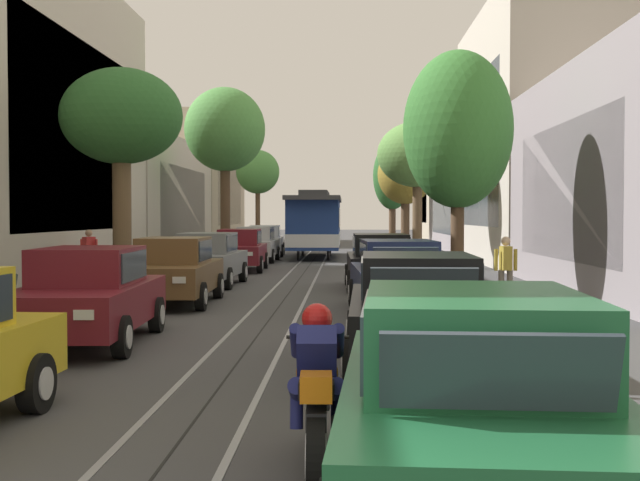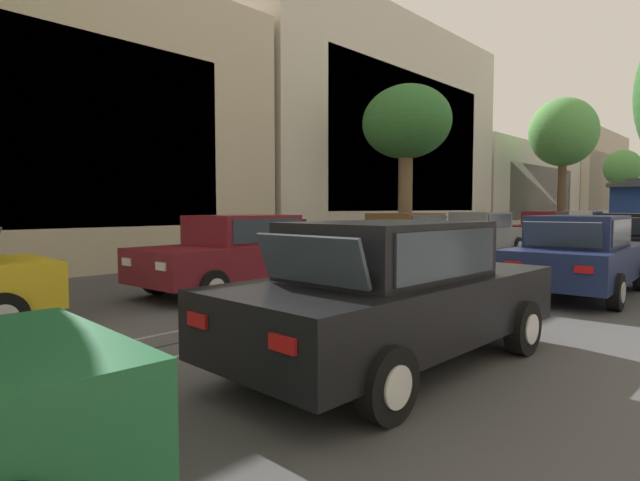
{
  "view_description": "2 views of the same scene",
  "coord_description": "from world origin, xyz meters",
  "px_view_note": "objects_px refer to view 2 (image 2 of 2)",
  "views": [
    {
      "loc": [
        1.56,
        -3.12,
        2.11
      ],
      "look_at": [
        0.73,
        22.1,
        1.32
      ],
      "focal_mm": 45.36,
      "sensor_mm": 36.0,
      "label": 1
    },
    {
      "loc": [
        5.67,
        3.37,
        1.73
      ],
      "look_at": [
        -0.66,
        10.22,
        1.13
      ],
      "focal_mm": 28.42,
      "sensor_mm": 36.0,
      "label": 2
    }
  ],
  "objects_px": {
    "parked_car_grey_fourth_left": "(479,233)",
    "parked_car_black_second_right": "(393,293)",
    "parked_car_black_fourth_right": "(634,241)",
    "street_tree_kerb_left_mid": "(563,133)",
    "parked_car_maroon_fifth_left": "(544,228)",
    "parked_car_white_far_left": "(606,223)",
    "pedestrian_on_right_pavement": "(404,226)",
    "parked_car_brown_mid_left": "(404,240)",
    "parked_car_silver_sixth_left": "(582,225)",
    "street_tree_kerb_left_fourth": "(622,169)",
    "parked_car_navy_mid_right": "(579,255)",
    "street_tree_kerb_left_second": "(406,125)",
    "parked_car_maroon_second_left": "(239,253)"
  },
  "relations": [
    {
      "from": "parked_car_grey_fourth_left",
      "to": "parked_car_black_second_right",
      "type": "bearing_deg",
      "value": -68.37
    },
    {
      "from": "parked_car_black_fourth_right",
      "to": "street_tree_kerb_left_mid",
      "type": "bearing_deg",
      "value": 113.78
    },
    {
      "from": "parked_car_maroon_fifth_left",
      "to": "street_tree_kerb_left_mid",
      "type": "relative_size",
      "value": 0.54
    },
    {
      "from": "parked_car_white_far_left",
      "to": "street_tree_kerb_left_mid",
      "type": "xyz_separation_m",
      "value": [
        -1.52,
        -3.74,
        5.32
      ]
    },
    {
      "from": "parked_car_white_far_left",
      "to": "parked_car_grey_fourth_left",
      "type": "bearing_deg",
      "value": -89.81
    },
    {
      "from": "parked_car_black_second_right",
      "to": "parked_car_black_fourth_right",
      "type": "distance_m",
      "value": 11.89
    },
    {
      "from": "pedestrian_on_right_pavement",
      "to": "parked_car_brown_mid_left",
      "type": "bearing_deg",
      "value": -56.86
    },
    {
      "from": "parked_car_white_far_left",
      "to": "street_tree_kerb_left_mid",
      "type": "height_order",
      "value": "street_tree_kerb_left_mid"
    },
    {
      "from": "parked_car_silver_sixth_left",
      "to": "pedestrian_on_right_pavement",
      "type": "distance_m",
      "value": 12.0
    },
    {
      "from": "parked_car_black_fourth_right",
      "to": "street_tree_kerb_left_mid",
      "type": "xyz_separation_m",
      "value": [
        -6.73,
        15.27,
        5.32
      ]
    },
    {
      "from": "street_tree_kerb_left_mid",
      "to": "parked_car_maroon_fifth_left",
      "type": "bearing_deg",
      "value": -77.61
    },
    {
      "from": "pedestrian_on_right_pavement",
      "to": "street_tree_kerb_left_fourth",
      "type": "bearing_deg",
      "value": 85.54
    },
    {
      "from": "parked_car_brown_mid_left",
      "to": "street_tree_kerb_left_fourth",
      "type": "xyz_separation_m",
      "value": [
        -1.79,
        34.49,
        4.13
      ]
    },
    {
      "from": "parked_car_white_far_left",
      "to": "pedestrian_on_right_pavement",
      "type": "xyz_separation_m",
      "value": [
        -3.86,
        -16.85,
        0.14
      ]
    },
    {
      "from": "parked_car_black_second_right",
      "to": "pedestrian_on_right_pavement",
      "type": "height_order",
      "value": "pedestrian_on_right_pavement"
    },
    {
      "from": "parked_car_navy_mid_right",
      "to": "street_tree_kerb_left_mid",
      "type": "height_order",
      "value": "street_tree_kerb_left_mid"
    },
    {
      "from": "parked_car_silver_sixth_left",
      "to": "parked_car_navy_mid_right",
      "type": "bearing_deg",
      "value": -74.71
    },
    {
      "from": "street_tree_kerb_left_second",
      "to": "pedestrian_on_right_pavement",
      "type": "bearing_deg",
      "value": 123.55
    },
    {
      "from": "parked_car_maroon_second_left",
      "to": "parked_car_silver_sixth_left",
      "type": "distance_m",
      "value": 23.39
    },
    {
      "from": "parked_car_black_second_right",
      "to": "pedestrian_on_right_pavement",
      "type": "relative_size",
      "value": 2.65
    },
    {
      "from": "parked_car_grey_fourth_left",
      "to": "street_tree_kerb_left_mid",
      "type": "xyz_separation_m",
      "value": [
        -1.58,
        14.16,
        5.32
      ]
    },
    {
      "from": "parked_car_black_fourth_right",
      "to": "parked_car_brown_mid_left",
      "type": "bearing_deg",
      "value": -141.98
    },
    {
      "from": "parked_car_grey_fourth_left",
      "to": "parked_car_white_far_left",
      "type": "relative_size",
      "value": 1.0
    },
    {
      "from": "parked_car_black_fourth_right",
      "to": "street_tree_kerb_left_second",
      "type": "distance_m",
      "value": 8.27
    },
    {
      "from": "parked_car_maroon_fifth_left",
      "to": "parked_car_white_far_left",
      "type": "xyz_separation_m",
      "value": [
        -0.19,
        11.5,
        0.0
      ]
    },
    {
      "from": "street_tree_kerb_left_second",
      "to": "pedestrian_on_right_pavement",
      "type": "distance_m",
      "value": 5.06
    },
    {
      "from": "parked_car_grey_fourth_left",
      "to": "street_tree_kerb_left_second",
      "type": "distance_m",
      "value": 4.79
    },
    {
      "from": "parked_car_grey_fourth_left",
      "to": "parked_car_navy_mid_right",
      "type": "bearing_deg",
      "value": -51.99
    },
    {
      "from": "parked_car_maroon_fifth_left",
      "to": "parked_car_navy_mid_right",
      "type": "bearing_deg",
      "value": -68.58
    },
    {
      "from": "parked_car_maroon_fifth_left",
      "to": "parked_car_silver_sixth_left",
      "type": "distance_m",
      "value": 5.97
    },
    {
      "from": "street_tree_kerb_left_fourth",
      "to": "street_tree_kerb_left_mid",
      "type": "bearing_deg",
      "value": -89.52
    },
    {
      "from": "parked_car_silver_sixth_left",
      "to": "parked_car_white_far_left",
      "type": "distance_m",
      "value": 5.53
    },
    {
      "from": "parked_car_silver_sixth_left",
      "to": "street_tree_kerb_left_second",
      "type": "bearing_deg",
      "value": -98.67
    },
    {
      "from": "parked_car_black_fourth_right",
      "to": "street_tree_kerb_left_second",
      "type": "height_order",
      "value": "street_tree_kerb_left_second"
    },
    {
      "from": "street_tree_kerb_left_second",
      "to": "street_tree_kerb_left_mid",
      "type": "bearing_deg",
      "value": 88.17
    },
    {
      "from": "parked_car_navy_mid_right",
      "to": "street_tree_kerb_left_second",
      "type": "distance_m",
      "value": 9.78
    },
    {
      "from": "parked_car_silver_sixth_left",
      "to": "parked_car_black_second_right",
      "type": "distance_m",
      "value": 25.87
    },
    {
      "from": "parked_car_maroon_fifth_left",
      "to": "parked_car_navy_mid_right",
      "type": "distance_m",
      "value": 14.14
    },
    {
      "from": "street_tree_kerb_left_mid",
      "to": "parked_car_white_far_left",
      "type": "bearing_deg",
      "value": 67.87
    },
    {
      "from": "parked_car_grey_fourth_left",
      "to": "street_tree_kerb_left_mid",
      "type": "height_order",
      "value": "street_tree_kerb_left_mid"
    },
    {
      "from": "parked_car_maroon_second_left",
      "to": "parked_car_black_second_right",
      "type": "xyz_separation_m",
      "value": [
        5.21,
        -1.98,
        0.0
      ]
    },
    {
      "from": "parked_car_maroon_second_left",
      "to": "parked_car_black_second_right",
      "type": "relative_size",
      "value": 1.01
    },
    {
      "from": "parked_car_grey_fourth_left",
      "to": "parked_car_brown_mid_left",
      "type": "bearing_deg",
      "value": -89.09
    },
    {
      "from": "parked_car_brown_mid_left",
      "to": "pedestrian_on_right_pavement",
      "type": "bearing_deg",
      "value": 123.14
    },
    {
      "from": "parked_car_grey_fourth_left",
      "to": "street_tree_kerb_left_fourth",
      "type": "relative_size",
      "value": 0.68
    },
    {
      "from": "parked_car_grey_fourth_left",
      "to": "parked_car_white_far_left",
      "type": "distance_m",
      "value": 17.89
    },
    {
      "from": "parked_car_silver_sixth_left",
      "to": "parked_car_white_far_left",
      "type": "relative_size",
      "value": 0.99
    },
    {
      "from": "parked_car_grey_fourth_left",
      "to": "street_tree_kerb_left_mid",
      "type": "distance_m",
      "value": 15.21
    },
    {
      "from": "street_tree_kerb_left_second",
      "to": "street_tree_kerb_left_mid",
      "type": "height_order",
      "value": "street_tree_kerb_left_mid"
    },
    {
      "from": "parked_car_maroon_second_left",
      "to": "street_tree_kerb_left_mid",
      "type": "distance_m",
      "value": 25.78
    }
  ]
}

